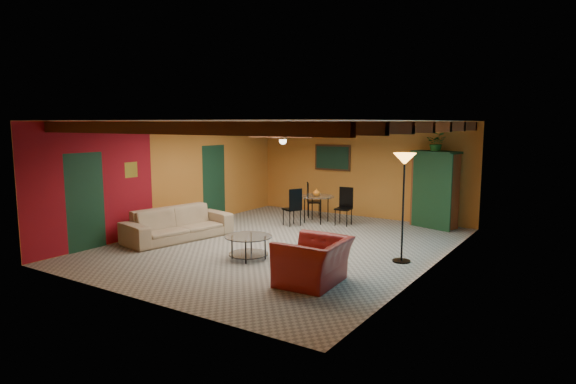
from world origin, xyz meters
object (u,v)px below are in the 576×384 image
Objects in this scene: sofa at (178,224)px; potted_plant at (437,143)px; armchair at (314,261)px; armoire at (435,190)px; floor_lamp at (403,208)px; dining_table at (316,204)px; vase at (317,182)px; coffee_table at (249,247)px.

potted_plant reaches higher than sofa.
armchair is 5.65m from armoire.
floor_lamp is 3.75m from potted_plant.
floor_lamp is (3.27, -2.40, 0.56)m from dining_table.
armoire is 0.90× the size of floor_lamp.
sofa is at bearing -116.37° from vase.
potted_plant reaches higher than armoire.
vase is (-2.50, 4.46, 0.72)m from armchair.
dining_table is at bearing 143.69° from floor_lamp.
coffee_table is 0.48× the size of dining_table.
vase is (0.00, 0.00, 0.60)m from dining_table.
dining_table is at bearing -140.56° from armoire.
floor_lamp is 4.02× the size of potted_plant.
sofa is 4.32m from armchair.
dining_table is at bearing 99.95° from coffee_table.
armoire reaches higher than dining_table.
armoire is 3.05m from vase.
armoire is (4.51, 4.57, 0.58)m from sofa.
armchair is 5.11m from dining_table.
potted_plant is at bearing -32.59° from sofa.
sofa is 6.45m from armoire.
potted_plant is at bearing 0.00° from armoire.
armoire is at bearing 22.32° from dining_table.
potted_plant is at bearing 22.32° from dining_table.
sofa is 3.89m from vase.
armoire reaches higher than sofa.
sofa is 11.92× the size of vase.
floor_lamp is 10.14× the size of vase.
sofa is at bearing -134.60° from potted_plant.
potted_plant is at bearing 97.21° from floor_lamp.
potted_plant is (0.00, 0.00, 1.21)m from armoire.
armchair is 5.64× the size of vase.
dining_table is at bearing 0.00° from vase.
armchair reaches higher than coffee_table.
coffee_table is at bearing -150.61° from floor_lamp.
potted_plant reaches higher than floor_lamp.
armoire reaches higher than vase.
dining_table is 3.65× the size of potted_plant.
floor_lamp is at bearing 29.39° from coffee_table.
armchair is at bearing -110.50° from floor_lamp.
dining_table is at bearing -154.60° from armchair.
armchair is 0.56× the size of floor_lamp.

